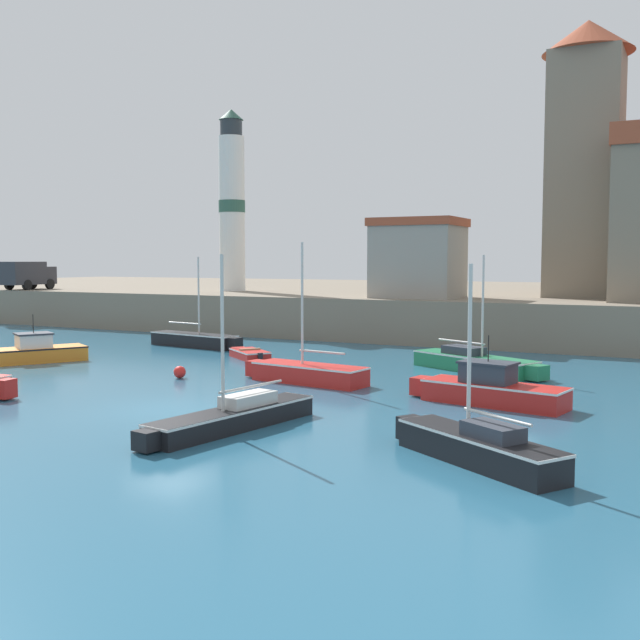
{
  "coord_description": "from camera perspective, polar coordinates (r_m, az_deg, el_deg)",
  "views": [
    {
      "loc": [
        15.51,
        -19.62,
        4.93
      ],
      "look_at": [
        -1.02,
        13.04,
        2.0
      ],
      "focal_mm": 42.0,
      "sensor_mm": 36.0,
      "label": 1
    }
  ],
  "objects": [
    {
      "name": "mooring_buoy",
      "position": [
        31.93,
        -10.64,
        -3.92
      ],
      "size": [
        0.51,
        0.51,
        0.51
      ],
      "primitive_type": "sphere",
      "color": "red",
      "rests_on": "ground"
    },
    {
      "name": "harbor_shed_mid_row",
      "position": [
        46.79,
        7.5,
        4.72
      ],
      "size": [
        5.29,
        4.52,
        4.88
      ],
      "color": "gray",
      "rests_on": "quay_seawall"
    },
    {
      "name": "motorboat_red_5",
      "position": [
        26.35,
        12.8,
        -5.15
      ],
      "size": [
        5.69,
        2.41,
        2.38
      ],
      "color": "red",
      "rests_on": "ground"
    },
    {
      "name": "truck_on_quay",
      "position": [
        63.68,
        -21.44,
        3.28
      ],
      "size": [
        2.26,
        4.35,
        2.2
      ],
      "color": "#333338",
      "rests_on": "quay_seawall"
    },
    {
      "name": "lighthouse",
      "position": [
        57.24,
        -6.73,
        8.82
      ],
      "size": [
        1.98,
        1.98,
        13.54
      ],
      "color": "silver",
      "rests_on": "quay_seawall"
    },
    {
      "name": "motorboat_orange_9",
      "position": [
        38.84,
        -20.92,
        -2.26
      ],
      "size": [
        3.74,
        5.11,
        2.33
      ],
      "color": "orange",
      "rests_on": "ground"
    },
    {
      "name": "sailboat_black_7",
      "position": [
        18.77,
        11.82,
        -9.31
      ],
      "size": [
        5.04,
        3.7,
        4.85
      ],
      "color": "black",
      "rests_on": "ground"
    },
    {
      "name": "dinghy_red_0",
      "position": [
        37.91,
        -5.43,
        -2.56
      ],
      "size": [
        3.2,
        2.78,
        0.5
      ],
      "color": "red",
      "rests_on": "ground"
    },
    {
      "name": "sailboat_black_4",
      "position": [
        43.14,
        -9.48,
        -1.47
      ],
      "size": [
        6.4,
        2.12,
        5.12
      ],
      "color": "black",
      "rests_on": "ground"
    },
    {
      "name": "quay_seawall",
      "position": [
        62.52,
        12.43,
        1.15
      ],
      "size": [
        120.0,
        40.0,
        2.62
      ],
      "primitive_type": "cube",
      "color": "gray",
      "rests_on": "ground"
    },
    {
      "name": "sailboat_red_2",
      "position": [
        30.2,
        -1.03,
        -3.99
      ],
      "size": [
        5.61,
        2.16,
        5.65
      ],
      "color": "red",
      "rests_on": "ground"
    },
    {
      "name": "ground_plane",
      "position": [
        25.49,
        -11.35,
        -6.67
      ],
      "size": [
        200.0,
        200.0,
        0.0
      ],
      "primitive_type": "plane",
      "color": "#28607F"
    },
    {
      "name": "sailboat_green_1",
      "position": [
        33.88,
        11.75,
        -3.13
      ],
      "size": [
        6.59,
        4.05,
        5.17
      ],
      "color": "#237A4C",
      "rests_on": "ground"
    },
    {
      "name": "sailboat_black_8",
      "position": [
        22.14,
        -6.63,
        -7.27
      ],
      "size": [
        2.18,
        6.64,
        5.1
      ],
      "color": "black",
      "rests_on": "ground"
    }
  ]
}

